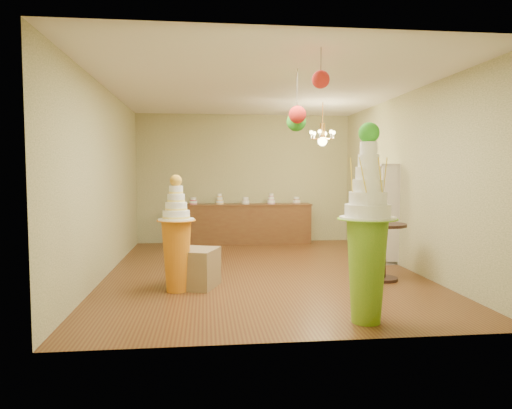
{
  "coord_description": "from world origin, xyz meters",
  "views": [
    {
      "loc": [
        -0.92,
        -7.51,
        1.64
      ],
      "look_at": [
        -0.09,
        0.0,
        1.12
      ],
      "focal_mm": 32.0,
      "sensor_mm": 36.0,
      "label": 1
    }
  ],
  "objects": [
    {
      "name": "floor",
      "position": [
        0.0,
        0.0,
        0.0
      ],
      "size": [
        6.5,
        6.5,
        0.0
      ],
      "primitive_type": "plane",
      "color": "#522F16",
      "rests_on": "ground"
    },
    {
      "name": "ceiling",
      "position": [
        0.0,
        0.0,
        3.0
      ],
      "size": [
        6.5,
        6.5,
        0.0
      ],
      "primitive_type": "plane",
      "rotation": [
        3.14,
        0.0,
        0.0
      ],
      "color": "silver",
      "rests_on": "ground"
    },
    {
      "name": "wall_back",
      "position": [
        0.0,
        3.25,
        1.5
      ],
      "size": [
        5.0,
        0.04,
        3.0
      ],
      "primitive_type": "cube",
      "color": "tan",
      "rests_on": "ground"
    },
    {
      "name": "wall_front",
      "position": [
        0.0,
        -3.25,
        1.5
      ],
      "size": [
        5.0,
        0.04,
        3.0
      ],
      "primitive_type": "cube",
      "color": "tan",
      "rests_on": "ground"
    },
    {
      "name": "wall_left",
      "position": [
        -2.5,
        0.0,
        1.5
      ],
      "size": [
        0.04,
        6.5,
        3.0
      ],
      "primitive_type": "cube",
      "color": "tan",
      "rests_on": "ground"
    },
    {
      "name": "wall_right",
      "position": [
        2.5,
        0.0,
        1.5
      ],
      "size": [
        0.04,
        6.5,
        3.0
      ],
      "primitive_type": "cube",
      "color": "tan",
      "rests_on": "ground"
    },
    {
      "name": "pedestal_green",
      "position": [
        0.83,
        -2.75,
        0.86
      ],
      "size": [
        0.7,
        0.7,
        2.18
      ],
      "rotation": [
        0.0,
        0.0,
        -0.17
      ],
      "color": "#79B527",
      "rests_on": "floor"
    },
    {
      "name": "pedestal_orange",
      "position": [
        -1.32,
        -1.19,
        0.65
      ],
      "size": [
        0.63,
        0.63,
        1.62
      ],
      "rotation": [
        0.0,
        0.0,
        0.33
      ],
      "color": "orange",
      "rests_on": "floor"
    },
    {
      "name": "burlap_riser",
      "position": [
        -1.09,
        -0.98,
        0.28
      ],
      "size": [
        0.78,
        0.78,
        0.55
      ],
      "primitive_type": "cube",
      "rotation": [
        0.0,
        0.0,
        -0.36
      ],
      "color": "olive",
      "rests_on": "floor"
    },
    {
      "name": "sideboard",
      "position": [
        0.0,
        2.97,
        0.48
      ],
      "size": [
        3.04,
        0.54,
        1.16
      ],
      "color": "brown",
      "rests_on": "floor"
    },
    {
      "name": "shelving_unit",
      "position": [
        2.34,
        0.8,
        0.9
      ],
      "size": [
        0.33,
        1.2,
        1.8
      ],
      "color": "beige",
      "rests_on": "floor"
    },
    {
      "name": "round_table",
      "position": [
        1.77,
        -0.88,
        0.56
      ],
      "size": [
        0.86,
        0.86,
        0.87
      ],
      "rotation": [
        0.0,
        0.0,
        -0.32
      ],
      "color": "black",
      "rests_on": "floor"
    },
    {
      "name": "vase",
      "position": [
        1.77,
        -0.88,
        0.96
      ],
      "size": [
        0.2,
        0.2,
        0.18
      ],
      "primitive_type": "imported",
      "rotation": [
        0.0,
        0.0,
        0.24
      ],
      "color": "beige",
      "rests_on": "round_table"
    },
    {
      "name": "pom_red_left",
      "position": [
        0.29,
        -1.56,
        2.41
      ],
      "size": [
        0.23,
        0.23,
        0.71
      ],
      "color": "#433C30",
      "rests_on": "ceiling"
    },
    {
      "name": "pom_green_mid",
      "position": [
        0.32,
        -1.36,
        2.34
      ],
      "size": [
        0.27,
        0.27,
        0.8
      ],
      "color": "#433C30",
      "rests_on": "ceiling"
    },
    {
      "name": "pom_red_right",
      "position": [
        0.33,
        -2.59,
        2.65
      ],
      "size": [
        0.2,
        0.2,
        0.44
      ],
      "color": "#433C30",
      "rests_on": "ceiling"
    },
    {
      "name": "chandelier",
      "position": [
        1.34,
        1.19,
        2.3
      ],
      "size": [
        0.54,
        0.54,
        0.85
      ],
      "rotation": [
        0.0,
        0.0,
        0.03
      ],
      "color": "#DC9E4D",
      "rests_on": "ceiling"
    }
  ]
}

